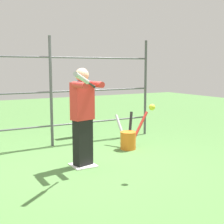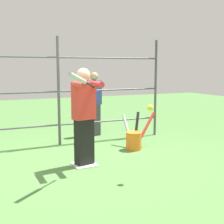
{
  "view_description": "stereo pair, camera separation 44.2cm",
  "coord_description": "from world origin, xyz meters",
  "px_view_note": "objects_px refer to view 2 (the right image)",
  "views": [
    {
      "loc": [
        2.17,
        4.79,
        1.69
      ],
      "look_at": [
        -0.34,
        0.42,
        0.97
      ],
      "focal_mm": 50.0,
      "sensor_mm": 36.0,
      "label": 1
    },
    {
      "loc": [
        1.78,
        4.99,
        1.69
      ],
      "look_at": [
        -0.34,
        0.42,
        0.97
      ],
      "focal_mm": 50.0,
      "sensor_mm": 36.0,
      "label": 2
    }
  ],
  "objects_px": {
    "batter": "(84,114)",
    "bat_bucket": "(134,139)",
    "baseball_bat_swinging": "(80,79)",
    "softball_in_flight": "(150,108)",
    "bystander_behind_fence": "(94,103)"
  },
  "relations": [
    {
      "from": "softball_in_flight",
      "to": "bat_bucket",
      "type": "bearing_deg",
      "value": -111.35
    },
    {
      "from": "batter",
      "to": "bat_bucket",
      "type": "height_order",
      "value": "batter"
    },
    {
      "from": "baseball_bat_swinging",
      "to": "softball_in_flight",
      "type": "relative_size",
      "value": 6.24
    },
    {
      "from": "bat_bucket",
      "to": "bystander_behind_fence",
      "type": "relative_size",
      "value": 0.5
    },
    {
      "from": "batter",
      "to": "bat_bucket",
      "type": "bearing_deg",
      "value": -155.42
    },
    {
      "from": "softball_in_flight",
      "to": "bystander_behind_fence",
      "type": "height_order",
      "value": "bystander_behind_fence"
    },
    {
      "from": "batter",
      "to": "bystander_behind_fence",
      "type": "distance_m",
      "value": 2.46
    },
    {
      "from": "bystander_behind_fence",
      "to": "batter",
      "type": "bearing_deg",
      "value": 64.25
    },
    {
      "from": "softball_in_flight",
      "to": "batter",
      "type": "bearing_deg",
      "value": -56.59
    },
    {
      "from": "baseball_bat_swinging",
      "to": "bat_bucket",
      "type": "relative_size",
      "value": 0.76
    },
    {
      "from": "baseball_bat_swinging",
      "to": "bystander_behind_fence",
      "type": "relative_size",
      "value": 0.38
    },
    {
      "from": "softball_in_flight",
      "to": "bat_bucket",
      "type": "relative_size",
      "value": 0.12
    },
    {
      "from": "baseball_bat_swinging",
      "to": "softball_in_flight",
      "type": "bearing_deg",
      "value": 165.36
    },
    {
      "from": "batter",
      "to": "softball_in_flight",
      "type": "xyz_separation_m",
      "value": [
        -0.68,
        1.03,
        0.19
      ]
    },
    {
      "from": "baseball_bat_swinging",
      "to": "bat_bucket",
      "type": "xyz_separation_m",
      "value": [
        -1.65,
        -1.36,
        -1.31
      ]
    }
  ]
}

